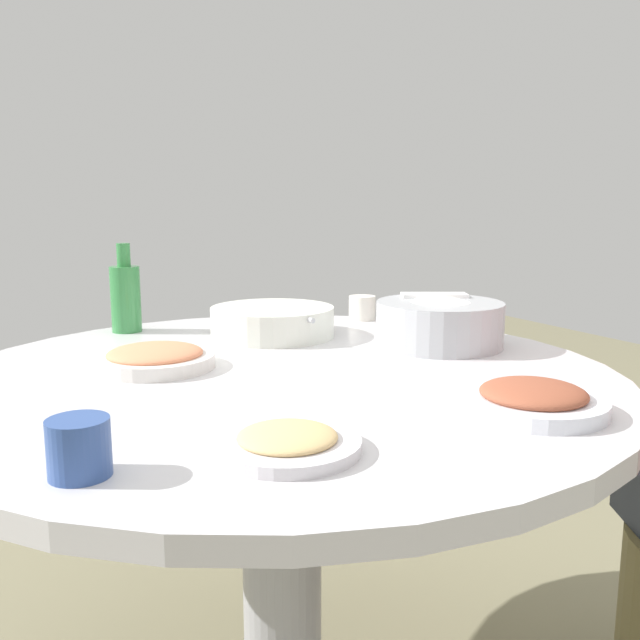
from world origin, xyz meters
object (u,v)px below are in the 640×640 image
at_px(soup_bowl, 273,322).
at_px(dish_shrimp, 155,358).
at_px(dish_stirfry, 533,399).
at_px(green_bottle, 126,296).
at_px(tea_cup_near, 362,308).
at_px(tea_cup_far, 79,448).
at_px(round_dining_table, 281,453).
at_px(rice_bowl, 439,323).
at_px(dish_noodles, 287,442).

bearing_deg(soup_bowl, dish_shrimp, -150.32).
xyz_separation_m(dish_stirfry, green_bottle, (-0.42, 0.93, 0.07)).
bearing_deg(tea_cup_near, dish_stirfry, -102.45).
xyz_separation_m(dish_shrimp, dish_stirfry, (0.45, -0.53, -0.00)).
bearing_deg(soup_bowl, tea_cup_far, -128.42).
bearing_deg(tea_cup_far, soup_bowl, 51.58).
distance_m(round_dining_table, tea_cup_far, 0.57).
height_order(round_dining_table, tea_cup_far, tea_cup_far).
xyz_separation_m(green_bottle, tea_cup_far, (-0.23, -0.87, -0.05)).
distance_m(rice_bowl, dish_stirfry, 0.48).
distance_m(dish_noodles, green_bottle, 0.92).
bearing_deg(rice_bowl, tea_cup_far, -154.09).
distance_m(dish_shrimp, tea_cup_near, 0.69).
relative_size(soup_bowl, dish_shrimp, 1.40).
relative_size(round_dining_table, soup_bowl, 4.01).
bearing_deg(round_dining_table, green_bottle, 108.62).
bearing_deg(dish_stirfry, tea_cup_near, 77.55).
xyz_separation_m(dish_shrimp, dish_noodles, (0.05, -0.51, -0.01)).
bearing_deg(dish_noodles, tea_cup_near, 53.91).
relative_size(dish_noodles, tea_cup_far, 2.61).
bearing_deg(tea_cup_near, soup_bowl, -162.17).
relative_size(soup_bowl, tea_cup_far, 4.36).
bearing_deg(tea_cup_near, dish_shrimp, -155.80).
distance_m(rice_bowl, dish_noodles, 0.71).
bearing_deg(round_dining_table, soup_bowl, 69.34).
height_order(round_dining_table, green_bottle, green_bottle).
bearing_deg(tea_cup_far, round_dining_table, 40.56).
relative_size(soup_bowl, tea_cup_near, 4.42).
xyz_separation_m(dish_shrimp, tea_cup_far, (-0.20, -0.48, 0.01)).
bearing_deg(green_bottle, round_dining_table, -71.38).
height_order(dish_shrimp, dish_noodles, dish_shrimp).
xyz_separation_m(soup_bowl, dish_shrimp, (-0.32, -0.18, -0.01)).
bearing_deg(tea_cup_near, green_bottle, 168.83).
bearing_deg(soup_bowl, round_dining_table, -110.66).
height_order(rice_bowl, dish_noodles, rice_bowl).
xyz_separation_m(round_dining_table, tea_cup_near, (0.42, 0.41, 0.20)).
bearing_deg(dish_noodles, dish_shrimp, 95.08).
distance_m(dish_stirfry, tea_cup_far, 0.65).
height_order(rice_bowl, tea_cup_far, rice_bowl).
bearing_deg(dish_stirfry, dish_shrimp, 129.93).
relative_size(dish_stirfry, tea_cup_near, 3.08).
relative_size(dish_stirfry, green_bottle, 1.02).
height_order(round_dining_table, rice_bowl, rice_bowl).
distance_m(dish_stirfry, dish_noodles, 0.40).
height_order(dish_shrimp, tea_cup_near, tea_cup_near).
bearing_deg(soup_bowl, green_bottle, 143.88).
distance_m(soup_bowl, dish_noodles, 0.75).
relative_size(dish_shrimp, dish_stirfry, 1.03).
relative_size(dish_stirfry, dish_noodles, 1.16).
bearing_deg(round_dining_table, dish_noodles, -112.33).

